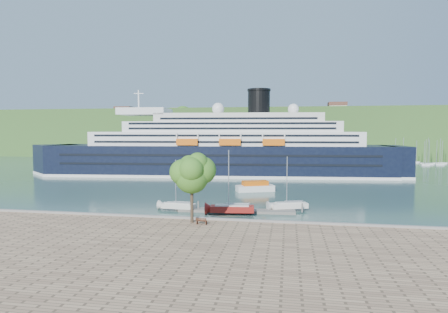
% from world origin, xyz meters
% --- Properties ---
extents(ground, '(400.00, 400.00, 0.00)m').
position_xyz_m(ground, '(0.00, 0.00, 0.00)').
color(ground, '#294A43').
rests_on(ground, ground).
extents(far_hillside, '(400.00, 50.00, 24.00)m').
position_xyz_m(far_hillside, '(0.00, 145.00, 12.00)').
color(far_hillside, '#334F1F').
rests_on(far_hillside, ground).
extents(quay_coping, '(220.00, 0.50, 0.30)m').
position_xyz_m(quay_coping, '(0.00, -0.20, 1.15)').
color(quay_coping, slate).
rests_on(quay_coping, promenade).
extents(cruise_ship, '(114.39, 26.53, 25.46)m').
position_xyz_m(cruise_ship, '(-7.84, 58.56, 12.73)').
color(cruise_ship, black).
rests_on(cruise_ship, ground).
extents(park_bench, '(1.59, 0.80, 0.97)m').
position_xyz_m(park_bench, '(1.51, -2.90, 1.49)').
color(park_bench, '#4D2716').
rests_on(park_bench, promenade).
extents(promenade_tree, '(6.15, 6.15, 10.19)m').
position_xyz_m(promenade_tree, '(-0.01, -2.16, 6.10)').
color(promenade_tree, '#306B1C').
rests_on(promenade_tree, promenade).
extents(floating_pontoon, '(19.16, 3.29, 0.42)m').
position_xyz_m(floating_pontoon, '(4.38, 9.77, 0.21)').
color(floating_pontoon, gray).
rests_on(floating_pontoon, ground).
extents(sailboat_white_near, '(6.42, 2.24, 8.14)m').
position_xyz_m(sailboat_white_near, '(-5.27, 9.02, 4.07)').
color(sailboat_white_near, silver).
rests_on(sailboat_white_near, ground).
extents(sailboat_red, '(7.80, 2.99, 9.82)m').
position_xyz_m(sailboat_red, '(3.99, 7.42, 4.91)').
color(sailboat_red, maroon).
rests_on(sailboat_red, ground).
extents(sailboat_white_far, '(6.93, 3.91, 8.63)m').
position_xyz_m(sailboat_white_far, '(12.92, 12.15, 4.32)').
color(sailboat_white_far, silver).
rests_on(sailboat_white_far, ground).
extents(tender_launch, '(8.84, 5.79, 2.31)m').
position_xyz_m(tender_launch, '(5.55, 31.25, 1.16)').
color(tender_launch, '#E25F0D').
rests_on(tender_launch, ground).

